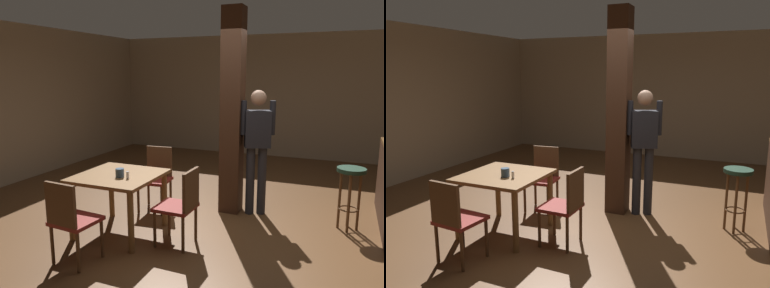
{
  "view_description": "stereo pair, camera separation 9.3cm",
  "coord_description": "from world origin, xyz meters",
  "views": [
    {
      "loc": [
        1.46,
        -4.27,
        1.96
      ],
      "look_at": [
        -0.35,
        0.09,
        1.04
      ],
      "focal_mm": 35.0,
      "sensor_mm": 36.0,
      "label": 1
    },
    {
      "loc": [
        1.55,
        -4.24,
        1.96
      ],
      "look_at": [
        -0.35,
        0.09,
        1.04
      ],
      "focal_mm": 35.0,
      "sensor_mm": 36.0,
      "label": 2
    }
  ],
  "objects": [
    {
      "name": "salt_shaker",
      "position": [
        -0.83,
        -0.71,
        0.79
      ],
      "size": [
        0.03,
        0.03,
        0.08
      ],
      "primitive_type": "cylinder",
      "color": "silver",
      "rests_on": "dining_table"
    },
    {
      "name": "pillar",
      "position": [
        0.01,
        0.64,
        1.4
      ],
      "size": [
        0.28,
        0.28,
        2.8
      ],
      "primitive_type": "cube",
      "color": "#382114",
      "rests_on": "ground_plane"
    },
    {
      "name": "chair_south",
      "position": [
        -1.04,
        -1.46,
        0.51
      ],
      "size": [
        0.45,
        0.45,
        0.89
      ],
      "color": "maroon",
      "rests_on": "ground_plane"
    },
    {
      "name": "napkin_cup",
      "position": [
        -0.94,
        -0.69,
        0.79
      ],
      "size": [
        0.1,
        0.1,
        0.1
      ],
      "primitive_type": "cylinder",
      "color": "#33475B",
      "rests_on": "dining_table"
    },
    {
      "name": "chair_north",
      "position": [
        -0.99,
        0.29,
        0.51
      ],
      "size": [
        0.46,
        0.46,
        0.89
      ],
      "color": "maroon",
      "rests_on": "ground_plane"
    },
    {
      "name": "chair_east",
      "position": [
        -0.18,
        -0.63,
        0.51
      ],
      "size": [
        0.43,
        0.43,
        0.89
      ],
      "color": "maroon",
      "rests_on": "ground_plane"
    },
    {
      "name": "standing_person",
      "position": [
        0.36,
        0.67,
        1.0
      ],
      "size": [
        0.47,
        0.31,
        1.72
      ],
      "color": "black",
      "rests_on": "ground_plane"
    },
    {
      "name": "bar_stool_near",
      "position": [
        1.57,
        0.58,
        0.59
      ],
      "size": [
        0.34,
        0.34,
        0.8
      ],
      "color": "#1E3828",
      "rests_on": "ground_plane"
    },
    {
      "name": "ground_plane",
      "position": [
        0.0,
        0.0,
        0.0
      ],
      "size": [
        10.8,
        10.8,
        0.0
      ],
      "primitive_type": "plane",
      "color": "brown"
    },
    {
      "name": "dining_table",
      "position": [
        -1.02,
        -0.6,
        0.62
      ],
      "size": [
        0.95,
        0.95,
        0.74
      ],
      "color": "brown",
      "rests_on": "ground_plane"
    },
    {
      "name": "wall_back",
      "position": [
        0.0,
        4.5,
        1.4
      ],
      "size": [
        8.0,
        0.1,
        2.8
      ],
      "primitive_type": "cube",
      "color": "gray",
      "rests_on": "ground_plane"
    }
  ]
}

